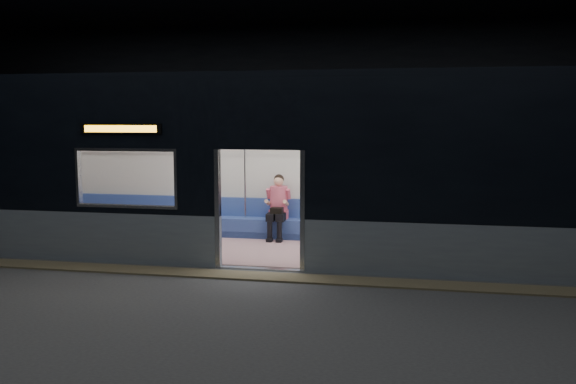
% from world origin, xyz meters
% --- Properties ---
extents(station_floor, '(24.00, 14.00, 0.01)m').
position_xyz_m(station_floor, '(0.00, 0.00, -0.01)').
color(station_floor, '#47494C').
rests_on(station_floor, ground).
extents(station_envelope, '(24.00, 14.00, 5.00)m').
position_xyz_m(station_envelope, '(0.00, 0.00, 3.66)').
color(station_envelope, black).
rests_on(station_envelope, station_floor).
extents(tactile_strip, '(22.80, 0.50, 0.03)m').
position_xyz_m(tactile_strip, '(0.00, 0.55, 0.01)').
color(tactile_strip, '#8C7F59').
rests_on(tactile_strip, station_floor).
extents(metro_car, '(18.00, 3.04, 3.35)m').
position_xyz_m(metro_car, '(-0.00, 2.54, 1.85)').
color(metro_car, '#94A5B1').
rests_on(metro_car, station_floor).
extents(passenger, '(0.42, 0.69, 1.35)m').
position_xyz_m(passenger, '(-0.21, 3.55, 0.79)').
color(passenger, black).
rests_on(passenger, metro_car).
extents(handbag, '(0.30, 0.27, 0.12)m').
position_xyz_m(handbag, '(-0.19, 3.33, 0.67)').
color(handbag, black).
rests_on(handbag, passenger).
extents(transit_map, '(1.09, 0.03, 0.71)m').
position_xyz_m(transit_map, '(2.61, 3.85, 1.50)').
color(transit_map, white).
rests_on(transit_map, metro_car).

